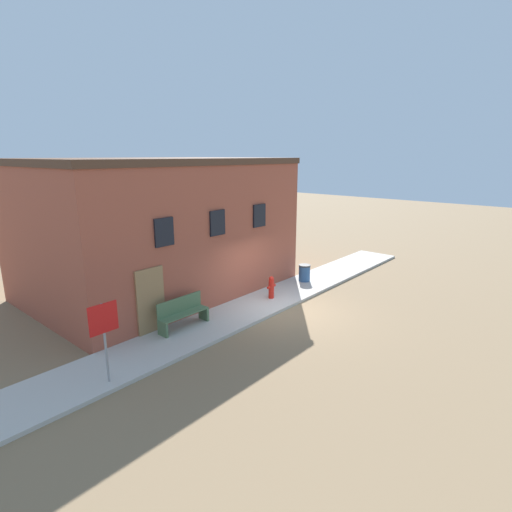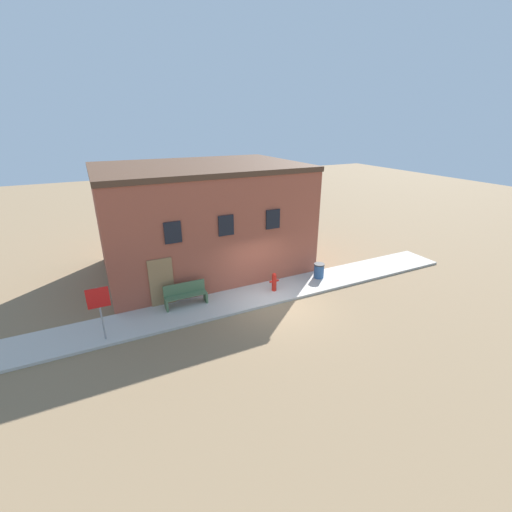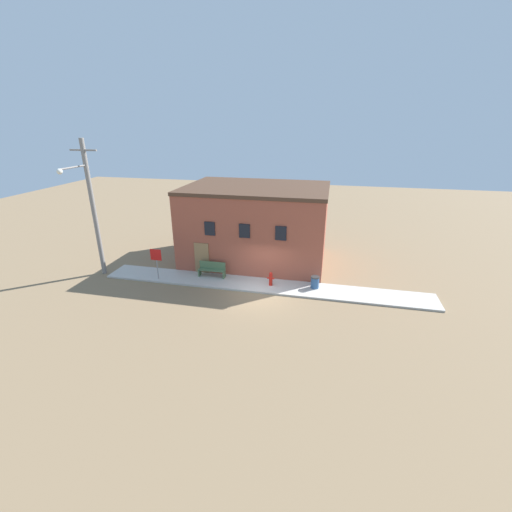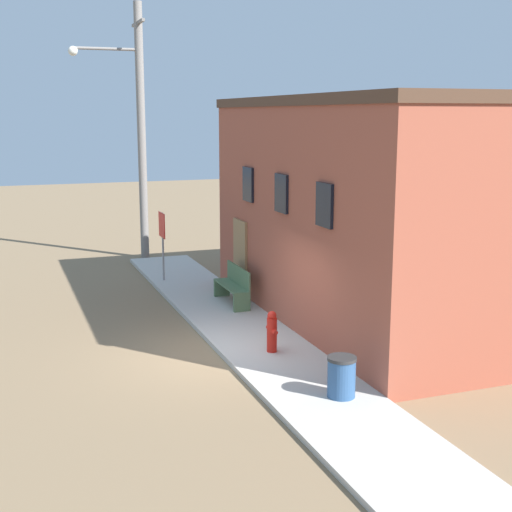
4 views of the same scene
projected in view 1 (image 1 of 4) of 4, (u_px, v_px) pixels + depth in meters
The scene contains 7 objects.
ground_plane at pixel (284, 311), 14.69m from camera, with size 80.00×80.00×0.00m, color #846B4C.
sidewalk at pixel (263, 303), 15.32m from camera, with size 20.63×2.03×0.11m.
brick_building at pixel (159, 226), 16.47m from camera, with size 9.99×7.01×5.46m.
fire_hydrant at pixel (271, 287), 15.59m from camera, with size 0.45×0.21×0.89m.
stop_sign at pixel (104, 327), 9.56m from camera, with size 0.74×0.06×2.06m.
bench at pixel (182, 313), 12.94m from camera, with size 1.78×0.44×0.99m.
trash_bin at pixel (304, 273), 17.76m from camera, with size 0.52×0.52×0.74m.
Camera 1 is at (-11.11, -8.16, 5.57)m, focal length 28.00 mm.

